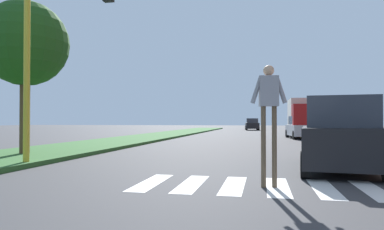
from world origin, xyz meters
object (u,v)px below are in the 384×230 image
at_px(sedan_midblock, 301,128).
at_px(sedan_far_horizon, 252,125).
at_px(tree_mid, 25,44).
at_px(sedan_distant, 298,126).
at_px(truck_box_delivery, 305,117).
at_px(pedestrian_performer, 269,106).
at_px(suv_crossing, 339,136).
at_px(traffic_light_gantry, 107,14).

distance_m(sedan_midblock, sedan_far_horizon, 23.60).
relative_size(sedan_midblock, sedan_far_horizon, 0.98).
xyz_separation_m(tree_mid, sedan_distant, (12.10, 24.70, -3.42)).
relative_size(tree_mid, truck_box_delivery, 0.91).
distance_m(pedestrian_performer, sedan_distant, 29.20).
relative_size(suv_crossing, truck_box_delivery, 0.77).
height_order(sedan_midblock, sedan_distant, sedan_midblock).
relative_size(pedestrian_performer, suv_crossing, 0.52).
bearing_deg(traffic_light_gantry, truck_box_delivery, 69.35).
bearing_deg(truck_box_delivery, pedestrian_performer, -98.24).
distance_m(sedan_distant, truck_box_delivery, 7.03).
bearing_deg(pedestrian_performer, sedan_distant, 83.44).
relative_size(sedan_midblock, truck_box_delivery, 0.70).
xyz_separation_m(suv_crossing, sedan_far_horizon, (-3.53, 40.81, -0.16)).
bearing_deg(sedan_far_horizon, sedan_distant, -71.60).
height_order(traffic_light_gantry, sedan_midblock, traffic_light_gantry).
relative_size(tree_mid, sedan_distant, 1.26).
xyz_separation_m(pedestrian_performer, sedan_midblock, (2.74, 20.59, -0.88)).
distance_m(pedestrian_performer, suv_crossing, 3.63).
bearing_deg(tree_mid, sedan_far_horizon, 79.71).
relative_size(tree_mid, suv_crossing, 1.18).
xyz_separation_m(tree_mid, sedan_far_horizon, (7.17, 39.50, -3.42)).
bearing_deg(sedan_distant, suv_crossing, -93.07).
bearing_deg(traffic_light_gantry, pedestrian_performer, -22.92).
bearing_deg(sedan_distant, sedan_far_horizon, 108.40).
xyz_separation_m(tree_mid, sedan_midblock, (11.50, 16.30, -3.41)).
bearing_deg(traffic_light_gantry, sedan_far_horizon, 86.15).
distance_m(pedestrian_performer, truck_box_delivery, 22.24).
xyz_separation_m(sedan_midblock, sedan_far_horizon, (-4.32, 23.20, -0.01)).
height_order(sedan_far_horizon, truck_box_delivery, truck_box_delivery).
height_order(tree_mid, sedan_distant, tree_mid).
distance_m(pedestrian_performer, sedan_far_horizon, 43.83).
xyz_separation_m(tree_mid, suv_crossing, (10.70, -1.30, -3.26)).
bearing_deg(suv_crossing, truck_box_delivery, 86.25).
bearing_deg(truck_box_delivery, traffic_light_gantry, -110.65).
height_order(tree_mid, sedan_far_horizon, tree_mid).
relative_size(traffic_light_gantry, sedan_midblock, 1.98).
bearing_deg(tree_mid, truck_box_delivery, 56.01).
bearing_deg(tree_mid, sedan_midblock, 54.80).
relative_size(traffic_light_gantry, truck_box_delivery, 1.39).
distance_m(traffic_light_gantry, sedan_far_horizon, 42.17).
bearing_deg(suv_crossing, sedan_distant, 86.93).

